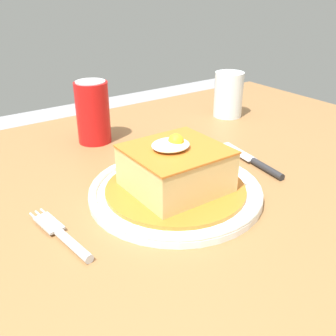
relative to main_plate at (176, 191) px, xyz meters
The scene contains 7 objects.
dining_table 0.14m from the main_plate, 163.52° to the left, with size 1.40×0.86×0.77m.
main_plate is the anchor object (origin of this frame).
sandwich_meal 0.03m from the main_plate, 158.35° to the left, with size 0.21×0.21×0.09m.
fork 0.18m from the main_plate, behind, with size 0.03×0.14×0.01m.
knife 0.18m from the main_plate, ahead, with size 0.04×0.17×0.01m.
soda_can 0.28m from the main_plate, 90.57° to the left, with size 0.07×0.07×0.12m.
drinking_glass 0.41m from the main_plate, 35.96° to the left, with size 0.07×0.07×0.10m.
Camera 1 is at (-0.23, -0.44, 1.08)m, focal length 41.73 mm.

